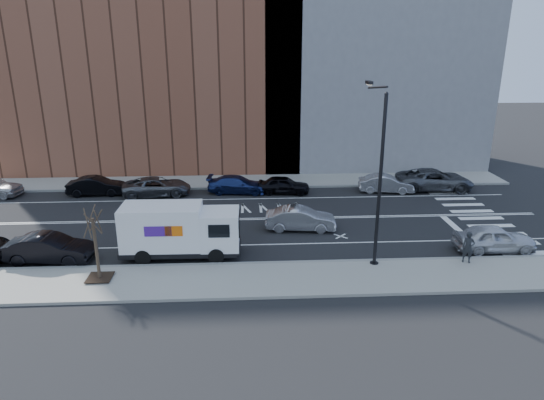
{
  "coord_description": "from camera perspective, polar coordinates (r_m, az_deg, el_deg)",
  "views": [
    {
      "loc": [
        0.34,
        -30.33,
        11.39
      ],
      "look_at": [
        1.97,
        -0.27,
        1.4
      ],
      "focal_mm": 32.0,
      "sensor_mm": 36.0,
      "label": 1
    }
  ],
  "objects": [
    {
      "name": "road_markings",
      "position": [
        32.4,
        -3.51,
        -2.26
      ],
      "size": [
        40.0,
        8.6,
        0.01
      ],
      "primitive_type": null,
      "color": "white",
      "rests_on": "ground"
    },
    {
      "name": "far_parked_f",
      "position": [
        38.88,
        13.25,
        1.89
      ],
      "size": [
        4.36,
        2.01,
        1.38
      ],
      "primitive_type": "imported",
      "rotation": [
        0.0,
        0.0,
        1.44
      ],
      "color": "#A4A4A9",
      "rests_on": "ground"
    },
    {
      "name": "pedestrian",
      "position": [
        27.61,
        22.08,
        -5.19
      ],
      "size": [
        0.72,
        0.58,
        1.7
      ],
      "primitive_type": "imported",
      "rotation": [
        0.0,
        0.0,
        -0.33
      ],
      "color": "black",
      "rests_on": "sidewalk_near"
    },
    {
      "name": "far_parked_d",
      "position": [
        37.78,
        -4.09,
        1.83
      ],
      "size": [
        4.81,
        2.37,
        1.34
      ],
      "primitive_type": "imported",
      "rotation": [
        0.0,
        0.0,
        1.46
      ],
      "color": "navy",
      "rests_on": "ground"
    },
    {
      "name": "crosswalk",
      "position": [
        35.98,
        22.9,
        -1.6
      ],
      "size": [
        3.0,
        14.0,
        0.01
      ],
      "primitive_type": null,
      "color": "white",
      "rests_on": "ground"
    },
    {
      "name": "far_parked_e",
      "position": [
        37.57,
        1.39,
        1.79
      ],
      "size": [
        4.14,
        2.02,
        1.36
      ],
      "primitive_type": "imported",
      "rotation": [
        0.0,
        0.0,
        1.46
      ],
      "color": "black",
      "rests_on": "ground"
    },
    {
      "name": "sidewalk_far",
      "position": [
        40.73,
        -3.46,
        2.2
      ],
      "size": [
        44.0,
        3.6,
        0.15
      ],
      "primitive_type": "cube",
      "color": "gray",
      "rests_on": "ground"
    },
    {
      "name": "street_tree",
      "position": [
        25.17,
        -19.9,
        -6.07
      ],
      "size": [
        1.2,
        1.2,
        3.75
      ],
      "color": "black",
      "rests_on": "ground"
    },
    {
      "name": "curb_far",
      "position": [
        39.0,
        -3.47,
        1.48
      ],
      "size": [
        44.0,
        0.25,
        0.17
      ],
      "primitive_type": "cube",
      "color": "gray",
      "rests_on": "ground"
    },
    {
      "name": "far_parked_c",
      "position": [
        38.05,
        -13.4,
        1.55
      ],
      "size": [
        5.38,
        3.0,
        1.42
      ],
      "primitive_type": "imported",
      "rotation": [
        0.0,
        0.0,
        1.7
      ],
      "color": "#53555B",
      "rests_on": "ground"
    },
    {
      "name": "streetlight",
      "position": [
        25.15,
        12.38,
        3.39
      ],
      "size": [
        0.44,
        4.02,
        9.34
      ],
      "color": "black",
      "rests_on": "ground"
    },
    {
      "name": "bldg_concrete",
      "position": [
        47.41,
        11.85,
        19.94
      ],
      "size": [
        20.0,
        10.0,
        26.0
      ],
      "primitive_type": "cube",
      "color": "slate",
      "rests_on": "ground"
    },
    {
      "name": "curb_near",
      "position": [
        25.93,
        -3.58,
        -7.54
      ],
      "size": [
        44.0,
        0.25,
        0.17
      ],
      "primitive_type": "cube",
      "color": "gray",
      "rests_on": "ground"
    },
    {
      "name": "driving_sedan",
      "position": [
        30.41,
        3.38,
        -2.21
      ],
      "size": [
        4.5,
        1.94,
        1.44
      ],
      "primitive_type": "imported",
      "rotation": [
        0.0,
        0.0,
        1.47
      ],
      "color": "#A6A6AA",
      "rests_on": "ground"
    },
    {
      "name": "ground",
      "position": [
        32.4,
        -3.51,
        -2.26
      ],
      "size": [
        120.0,
        120.0,
        0.0
      ],
      "primitive_type": "plane",
      "color": "black",
      "rests_on": "ground"
    },
    {
      "name": "far_parked_b",
      "position": [
        39.55,
        -19.95,
        1.57
      ],
      "size": [
        4.36,
        1.63,
        1.42
      ],
      "primitive_type": "imported",
      "rotation": [
        0.0,
        0.0,
        1.6
      ],
      "color": "black",
      "rests_on": "ground"
    },
    {
      "name": "sidewalk_near",
      "position": [
        24.32,
        -3.6,
        -9.41
      ],
      "size": [
        44.0,
        3.6,
        0.15
      ],
      "primitive_type": "cube",
      "color": "gray",
      "rests_on": "ground"
    },
    {
      "name": "fedex_van",
      "position": [
        26.87,
        -10.83,
        -3.47
      ],
      "size": [
        6.49,
        2.38,
        2.95
      ],
      "rotation": [
        0.0,
        0.0,
        -0.01
      ],
      "color": "black",
      "rests_on": "ground"
    },
    {
      "name": "near_parked_rear_a",
      "position": [
        28.63,
        -24.71,
        -5.22
      ],
      "size": [
        4.75,
        1.98,
        1.53
      ],
      "primitive_type": "imported",
      "rotation": [
        0.0,
        0.0,
        1.49
      ],
      "color": "black",
      "rests_on": "ground"
    },
    {
      "name": "near_parked_front",
      "position": [
        30.07,
        24.69,
        -4.12
      ],
      "size": [
        4.48,
        1.86,
        1.52
      ],
      "primitive_type": "imported",
      "rotation": [
        0.0,
        0.0,
        1.56
      ],
      "color": "silver",
      "rests_on": "ground"
    },
    {
      "name": "bldg_brick",
      "position": [
        46.68,
        -14.05,
        17.37
      ],
      "size": [
        26.0,
        10.0,
        22.0
      ],
      "primitive_type": "cube",
      "color": "brown",
      "rests_on": "ground"
    },
    {
      "name": "far_parked_g",
      "position": [
        40.55,
        18.58,
        2.29
      ],
      "size": [
        6.13,
        3.14,
        1.66
      ],
      "primitive_type": "imported",
      "rotation": [
        0.0,
        0.0,
        1.5
      ],
      "color": "#4B4E53",
      "rests_on": "ground"
    }
  ]
}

